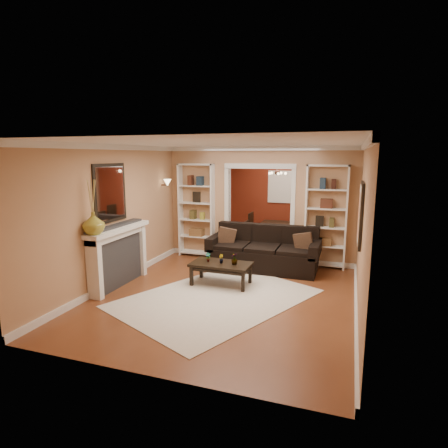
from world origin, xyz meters
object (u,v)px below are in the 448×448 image
at_px(bookshelf_left, 197,211).
at_px(fireplace, 120,257).
at_px(coffee_table, 221,274).
at_px(dining_table, 276,236).
at_px(sofa, 264,248).
at_px(bookshelf_right, 326,217).

bearing_deg(bookshelf_left, fireplace, -102.05).
xyz_separation_m(coffee_table, dining_table, (0.41, 3.41, 0.08)).
height_order(coffee_table, fireplace, fireplace).
bearing_deg(fireplace, sofa, 39.34).
relative_size(bookshelf_left, bookshelf_right, 1.00).
bearing_deg(sofa, fireplace, -140.66).
distance_m(sofa, coffee_table, 1.41).
relative_size(fireplace, dining_table, 1.00).
bearing_deg(dining_table, bookshelf_left, 132.58).
bearing_deg(bookshelf_left, sofa, -17.51).
xyz_separation_m(sofa, bookshelf_left, (-1.84, 0.58, 0.68)).
relative_size(sofa, dining_table, 1.42).
xyz_separation_m(bookshelf_left, bookshelf_right, (3.10, 0.00, 0.00)).
bearing_deg(bookshelf_left, coffee_table, -55.21).
distance_m(bookshelf_left, bookshelf_right, 3.10).
xyz_separation_m(sofa, bookshelf_right, (1.26, 0.58, 0.68)).
distance_m(coffee_table, bookshelf_left, 2.44).
distance_m(bookshelf_left, fireplace, 2.65).
xyz_separation_m(coffee_table, bookshelf_right, (1.81, 1.85, 0.93)).
height_order(coffee_table, dining_table, dining_table).
height_order(sofa, bookshelf_left, bookshelf_left).
height_order(bookshelf_right, fireplace, bookshelf_right).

